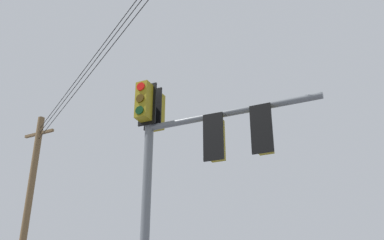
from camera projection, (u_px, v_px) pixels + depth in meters
name	position (u px, v px, depth m)	size (l,w,h in m)	color
signal_mast_assembly	(180.00, 159.00, 9.64)	(2.52, 3.74, 6.79)	slate
utility_pole_wooden	(25.00, 228.00, 19.18)	(0.90, 1.59, 10.54)	brown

